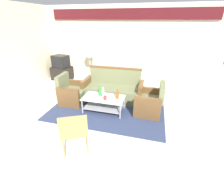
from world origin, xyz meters
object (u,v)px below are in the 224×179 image
at_px(bottle_brown, 118,95).
at_px(pedestal_fan, 90,56).
at_px(couch, 113,90).
at_px(tv_stand, 62,73).
at_px(armchair_right, 149,103).
at_px(coffee_table, 104,102).
at_px(wicker_chair, 74,129).
at_px(cup, 105,98).
at_px(television, 61,61).
at_px(bottle_green, 100,92).
at_px(bottle_clear, 103,94).
at_px(armchair_left, 72,93).

distance_m(bottle_brown, pedestal_fan, 2.58).
height_order(couch, tv_stand, couch).
bearing_deg(armchair_right, coffee_table, 102.33).
bearing_deg(bottle_brown, wicker_chair, -106.04).
xyz_separation_m(cup, tv_stand, (-2.51, 2.08, -0.20)).
xyz_separation_m(bottle_brown, wicker_chair, (-0.44, -1.54, -0.02)).
bearing_deg(television, tv_stand, 90.00).
xyz_separation_m(armchair_right, television, (-3.62, 1.74, 0.47)).
height_order(couch, coffee_table, couch).
height_order(bottle_green, cup, bottle_green).
bearing_deg(coffee_table, bottle_brown, 5.77).
relative_size(cup, television, 0.15).
distance_m(bottle_clear, pedestal_fan, 2.39).
xyz_separation_m(cup, television, (-2.51, 2.08, 0.30)).
bearing_deg(armchair_right, bottle_clear, 102.09).
xyz_separation_m(armchair_left, bottle_clear, (1.04, -0.24, 0.23)).
xyz_separation_m(coffee_table, bottle_clear, (-0.01, 0.00, 0.25)).
bearing_deg(couch, tv_stand, -26.65).
distance_m(armchair_left, bottle_green, 0.96).
relative_size(cup, pedestal_fan, 0.08).
xyz_separation_m(bottle_green, television, (-2.29, 1.88, 0.24)).
relative_size(bottle_clear, bottle_green, 0.98).
distance_m(bottle_clear, wicker_chair, 1.51).
distance_m(bottle_brown, wicker_chair, 1.60).
bearing_deg(wicker_chair, bottle_clear, 61.43).
height_order(armchair_left, bottle_green, armchair_left).
height_order(television, pedestal_fan, pedestal_fan).
bearing_deg(couch, armchair_right, 155.06).
bearing_deg(cup, pedestal_fan, 120.82).
relative_size(armchair_right, tv_stand, 1.06).
bearing_deg(armchair_left, armchair_right, 87.66).
height_order(tv_stand, television, television).
bearing_deg(cup, tv_stand, 140.39).
distance_m(armchair_left, coffee_table, 1.08).
xyz_separation_m(bottle_brown, cup, (-0.29, -0.14, -0.06)).
relative_size(bottle_clear, pedestal_fan, 0.23).
distance_m(tv_stand, wicker_chair, 4.21).
bearing_deg(bottle_clear, armchair_left, 166.99).
xyz_separation_m(couch, wicker_chair, (-0.14, -2.25, 0.18)).
bearing_deg(cup, television, 140.35).
relative_size(couch, television, 2.62).
relative_size(armchair_right, bottle_clear, 2.94).
distance_m(coffee_table, tv_stand, 3.13).
xyz_separation_m(pedestal_fan, wicker_chair, (1.12, -3.53, -0.52)).
height_order(couch, cup, couch).
bearing_deg(coffee_table, couch, 84.82).
bearing_deg(bottle_brown, couch, 113.15).
bearing_deg(bottle_clear, bottle_brown, 5.17).
relative_size(coffee_table, wicker_chair, 1.31).
bearing_deg(cup, bottle_brown, 25.66).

